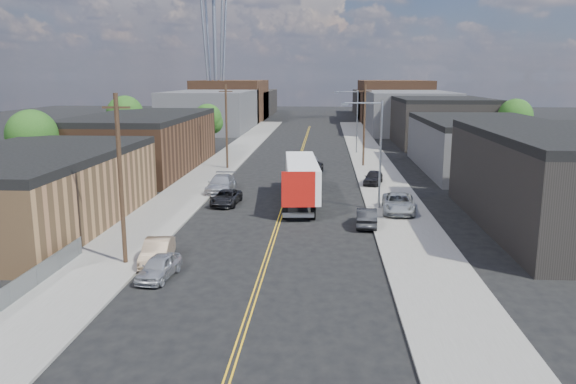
# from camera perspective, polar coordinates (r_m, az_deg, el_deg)

# --- Properties ---
(ground) EXTENTS (260.00, 260.00, 0.00)m
(ground) POSITION_cam_1_polar(r_m,az_deg,el_deg) (81.68, 1.33, 3.98)
(ground) COLOR black
(ground) RESTS_ON ground
(centerline) EXTENTS (0.32, 120.00, 0.01)m
(centerline) POSITION_cam_1_polar(r_m,az_deg,el_deg) (66.86, 0.77, 2.27)
(centerline) COLOR gold
(centerline) RESTS_ON ground
(sidewalk_left) EXTENTS (5.00, 140.00, 0.15)m
(sidewalk_left) POSITION_cam_1_polar(r_m,az_deg,el_deg) (68.00, -7.26, 2.40)
(sidewalk_left) COLOR slate
(sidewalk_left) RESTS_ON ground
(sidewalk_right) EXTENTS (5.00, 140.00, 0.15)m
(sidewalk_right) POSITION_cam_1_polar(r_m,az_deg,el_deg) (67.03, 8.91, 2.22)
(sidewalk_right) COLOR slate
(sidewalk_right) RESTS_ON ground
(warehouse_tan) EXTENTS (12.00, 22.00, 5.60)m
(warehouse_tan) POSITION_cam_1_polar(r_m,az_deg,el_deg) (45.13, -24.68, 0.25)
(warehouse_tan) COLOR brown
(warehouse_tan) RESTS_ON ground
(warehouse_brown) EXTENTS (12.00, 26.00, 6.60)m
(warehouse_brown) POSITION_cam_1_polar(r_m,az_deg,el_deg) (68.75, -14.48, 4.94)
(warehouse_brown) COLOR #462B1C
(warehouse_brown) RESTS_ON ground
(industrial_right_b) EXTENTS (14.00, 24.00, 6.10)m
(industrial_right_b) POSITION_cam_1_polar(r_m,az_deg,el_deg) (69.84, 19.22, 4.55)
(industrial_right_b) COLOR #3E3E41
(industrial_right_b) RESTS_ON ground
(industrial_right_c) EXTENTS (14.00, 22.00, 7.60)m
(industrial_right_c) POSITION_cam_1_polar(r_m,az_deg,el_deg) (94.97, 15.15, 6.96)
(industrial_right_c) COLOR black
(industrial_right_c) RESTS_ON ground
(skyline_left_a) EXTENTS (16.00, 30.00, 8.00)m
(skyline_left_a) POSITION_cam_1_polar(r_m,az_deg,el_deg) (118.43, -7.73, 8.20)
(skyline_left_a) COLOR #3E3E41
(skyline_left_a) RESTS_ON ground
(skyline_right_a) EXTENTS (16.00, 30.00, 8.00)m
(skyline_right_a) POSITION_cam_1_polar(r_m,az_deg,el_deg) (117.25, 12.01, 8.02)
(skyline_right_a) COLOR #3E3E41
(skyline_right_a) RESTS_ON ground
(skyline_left_b) EXTENTS (16.00, 26.00, 10.00)m
(skyline_left_b) POSITION_cam_1_polar(r_m,az_deg,el_deg) (142.94, -5.74, 9.22)
(skyline_left_b) COLOR #462B1C
(skyline_left_b) RESTS_ON ground
(skyline_right_b) EXTENTS (16.00, 26.00, 10.00)m
(skyline_right_b) POSITION_cam_1_polar(r_m,az_deg,el_deg) (141.97, 10.61, 9.07)
(skyline_right_b) COLOR #462B1C
(skyline_right_b) RESTS_ON ground
(skyline_left_c) EXTENTS (16.00, 40.00, 7.00)m
(skyline_left_c) POSITION_cam_1_polar(r_m,az_deg,el_deg) (162.75, -4.56, 9.00)
(skyline_left_c) COLOR black
(skyline_left_c) RESTS_ON ground
(skyline_right_c) EXTENTS (16.00, 40.00, 7.00)m
(skyline_right_c) POSITION_cam_1_polar(r_m,az_deg,el_deg) (161.89, 9.76, 8.86)
(skyline_right_c) COLOR black
(skyline_right_c) RESTS_ON ground
(streetlight_near) EXTENTS (3.39, 0.25, 9.00)m
(streetlight_near) POSITION_cam_1_polar(r_m,az_deg,el_deg) (46.40, 8.91, 4.62)
(streetlight_near) COLOR gray
(streetlight_near) RESTS_ON ground
(streetlight_far) EXTENTS (3.39, 0.25, 9.00)m
(streetlight_far) POSITION_cam_1_polar(r_m,az_deg,el_deg) (81.17, 6.76, 7.63)
(streetlight_far) COLOR gray
(streetlight_far) RESTS_ON ground
(utility_pole_left_near) EXTENTS (1.60, 0.26, 10.00)m
(utility_pole_left_near) POSITION_cam_1_polar(r_m,az_deg,el_deg) (33.50, -16.65, 1.27)
(utility_pole_left_near) COLOR black
(utility_pole_left_near) RESTS_ON ground
(utility_pole_left_far) EXTENTS (1.60, 0.26, 10.00)m
(utility_pole_left_far) POSITION_cam_1_polar(r_m,az_deg,el_deg) (67.15, -6.27, 6.66)
(utility_pole_left_far) COLOR black
(utility_pole_left_far) RESTS_ON ground
(utility_pole_right) EXTENTS (1.60, 0.26, 10.00)m
(utility_pole_right) POSITION_cam_1_polar(r_m,az_deg,el_deg) (69.28, 7.75, 6.78)
(utility_pole_right) COLOR black
(utility_pole_right) RESTS_ON ground
(chainlink_fence) EXTENTS (0.05, 16.00, 1.22)m
(chainlink_fence) POSITION_cam_1_polar(r_m,az_deg,el_deg) (30.37, -26.38, -9.30)
(chainlink_fence) COLOR slate
(chainlink_fence) RESTS_ON ground
(tree_left_near) EXTENTS (4.85, 4.76, 7.91)m
(tree_left_near) POSITION_cam_1_polar(r_m,az_deg,el_deg) (58.07, -24.49, 4.96)
(tree_left_near) COLOR black
(tree_left_near) RESTS_ON ground
(tree_left_mid) EXTENTS (5.10, 5.04, 8.37)m
(tree_left_mid) POSITION_cam_1_polar(r_m,az_deg,el_deg) (80.85, -16.17, 7.35)
(tree_left_mid) COLOR black
(tree_left_mid) RESTS_ON ground
(tree_left_far) EXTENTS (4.35, 4.20, 6.97)m
(tree_left_far) POSITION_cam_1_polar(r_m,az_deg,el_deg) (84.92, -8.11, 7.26)
(tree_left_far) COLOR black
(tree_left_far) RESTS_ON ground
(tree_right_far) EXTENTS (4.85, 4.76, 7.91)m
(tree_right_far) POSITION_cam_1_polar(r_m,az_deg,el_deg) (85.33, 22.11, 6.96)
(tree_right_far) COLOR black
(tree_right_far) RESTS_ON ground
(semi_truck) EXTENTS (3.49, 15.08, 3.90)m
(semi_truck) POSITION_cam_1_polar(r_m,az_deg,el_deg) (49.58, 1.46, 1.57)
(semi_truck) COLOR silver
(semi_truck) RESTS_ON ground
(car_left_a) EXTENTS (1.98, 3.94, 1.29)m
(car_left_a) POSITION_cam_1_polar(r_m,az_deg,el_deg) (31.82, -12.99, -7.44)
(car_left_a) COLOR #B5B7BA
(car_left_a) RESTS_ON ground
(car_left_b) EXTENTS (1.93, 4.42, 1.41)m
(car_left_b) POSITION_cam_1_polar(r_m,az_deg,el_deg) (34.36, -13.14, -5.90)
(car_left_b) COLOR #8F775E
(car_left_b) RESTS_ON ground
(car_left_c) EXTENTS (2.37, 4.68, 1.27)m
(car_left_c) POSITION_cam_1_polar(r_m,az_deg,el_deg) (48.72, -6.30, -0.57)
(car_left_c) COLOR black
(car_left_c) RESTS_ON ground
(car_left_d) EXTENTS (2.33, 5.70, 1.65)m
(car_left_d) POSITION_cam_1_polar(r_m,az_deg,el_deg) (53.94, -6.81, 0.81)
(car_left_d) COLOR #B6B7BB
(car_left_d) RESTS_ON ground
(car_right_oncoming) EXTENTS (1.71, 4.31, 1.40)m
(car_right_oncoming) POSITION_cam_1_polar(r_m,az_deg,el_deg) (41.93, 7.98, -2.53)
(car_right_oncoming) COLOR black
(car_right_oncoming) RESTS_ON ground
(car_right_lot_a) EXTENTS (2.91, 5.57, 1.50)m
(car_right_lot_a) POSITION_cam_1_polar(r_m,az_deg,el_deg) (46.02, 11.14, -1.11)
(car_right_lot_a) COLOR #AEB2B4
(car_right_lot_a) RESTS_ON sidewalk_right
(car_right_lot_c) EXTENTS (2.50, 4.32, 1.38)m
(car_right_lot_c) POSITION_cam_1_polar(r_m,az_deg,el_deg) (57.67, 8.66, 1.48)
(car_right_lot_c) COLOR black
(car_right_lot_c) RESTS_ON sidewalk_right
(car_ahead_truck) EXTENTS (2.85, 5.36, 1.44)m
(car_ahead_truck) POSITION_cam_1_polar(r_m,az_deg,el_deg) (63.71, 2.37, 2.45)
(car_ahead_truck) COLOR black
(car_ahead_truck) RESTS_ON ground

